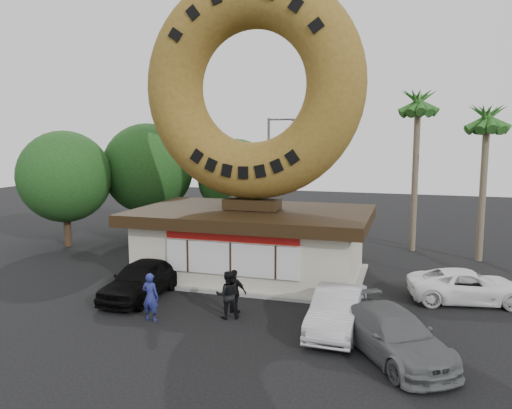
{
  "coord_description": "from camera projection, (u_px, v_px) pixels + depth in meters",
  "views": [
    {
      "loc": [
        7.17,
        -16.66,
        6.75
      ],
      "look_at": [
        0.8,
        4.0,
        3.81
      ],
      "focal_mm": 35.0,
      "sensor_mm": 36.0,
      "label": 1
    }
  ],
  "objects": [
    {
      "name": "tree_mid",
      "position": [
        236.0,
        178.0,
        33.61
      ],
      "size": [
        5.2,
        5.2,
        6.63
      ],
      "color": "#473321",
      "rests_on": "ground"
    },
    {
      "name": "person_left",
      "position": [
        150.0,
        297.0,
        18.37
      ],
      "size": [
        0.67,
        0.46,
        1.8
      ],
      "primitive_type": "imported",
      "rotation": [
        0.0,
        0.0,
        3.1
      ],
      "color": "navy",
      "rests_on": "ground"
    },
    {
      "name": "car_silver",
      "position": [
        337.0,
        310.0,
        17.42
      ],
      "size": [
        1.67,
        4.51,
        1.47
      ],
      "primitive_type": "imported",
      "rotation": [
        0.0,
        0.0,
        -0.02
      ],
      "color": "#BAB9BF",
      "rests_on": "ground"
    },
    {
      "name": "car_black",
      "position": [
        141.0,
        279.0,
        21.01
      ],
      "size": [
        1.89,
        4.64,
        1.58
      ],
      "primitive_type": "imported",
      "rotation": [
        0.0,
        0.0,
        -0.01
      ],
      "color": "black",
      "rests_on": "ground"
    },
    {
      "name": "palm_near",
      "position": [
        418.0,
        108.0,
        28.71
      ],
      "size": [
        2.6,
        2.6,
        9.75
      ],
      "color": "#726651",
      "rests_on": "ground"
    },
    {
      "name": "donut_shop",
      "position": [
        252.0,
        240.0,
        24.2
      ],
      "size": [
        11.2,
        7.2,
        3.8
      ],
      "color": "beige",
      "rests_on": "ground"
    },
    {
      "name": "palm_far",
      "position": [
        487.0,
        123.0,
        26.39
      ],
      "size": [
        2.6,
        2.6,
        8.75
      ],
      "color": "#726651",
      "rests_on": "ground"
    },
    {
      "name": "tree_far",
      "position": [
        65.0,
        177.0,
        30.51
      ],
      "size": [
        5.6,
        5.6,
        7.14
      ],
      "color": "#473321",
      "rests_on": "ground"
    },
    {
      "name": "person_right",
      "position": [
        234.0,
        292.0,
        19.11
      ],
      "size": [
        1.06,
        0.57,
        1.71
      ],
      "primitive_type": "imported",
      "rotation": [
        0.0,
        0.0,
        2.99
      ],
      "color": "black",
      "rests_on": "ground"
    },
    {
      "name": "person_center",
      "position": [
        227.0,
        295.0,
        18.61
      ],
      "size": [
        1.08,
        0.99,
        1.81
      ],
      "primitive_type": "imported",
      "rotation": [
        0.0,
        0.0,
        3.57
      ],
      "color": "black",
      "rests_on": "ground"
    },
    {
      "name": "street_lamp",
      "position": [
        271.0,
        170.0,
        33.86
      ],
      "size": [
        2.11,
        0.2,
        8.0
      ],
      "color": "#59595E",
      "rests_on": "ground"
    },
    {
      "name": "ground",
      "position": [
        204.0,
        317.0,
        18.78
      ],
      "size": [
        90.0,
        90.0,
        0.0
      ],
      "primitive_type": "plane",
      "color": "black",
      "rests_on": "ground"
    },
    {
      "name": "giant_donut",
      "position": [
        252.0,
        86.0,
        23.23
      ],
      "size": [
        10.56,
        2.69,
        10.56
      ],
      "primitive_type": "torus",
      "rotation": [
        1.57,
        0.0,
        0.0
      ],
      "color": "olive",
      "rests_on": "donut_shop"
    },
    {
      "name": "car_white",
      "position": [
        469.0,
        286.0,
        20.45
      ],
      "size": [
        5.1,
        3.02,
        1.33
      ],
      "primitive_type": "imported",
      "rotation": [
        0.0,
        0.0,
        1.75
      ],
      "color": "white",
      "rests_on": "ground"
    },
    {
      "name": "tree_west",
      "position": [
        148.0,
        169.0,
        33.23
      ],
      "size": [
        6.0,
        6.0,
        7.65
      ],
      "color": "#473321",
      "rests_on": "ground"
    },
    {
      "name": "car_grey",
      "position": [
        393.0,
        334.0,
        15.34
      ],
      "size": [
        4.44,
        5.26,
        1.44
      ],
      "primitive_type": "imported",
      "rotation": [
        0.0,
        0.0,
        0.59
      ],
      "color": "slate",
      "rests_on": "ground"
    }
  ]
}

